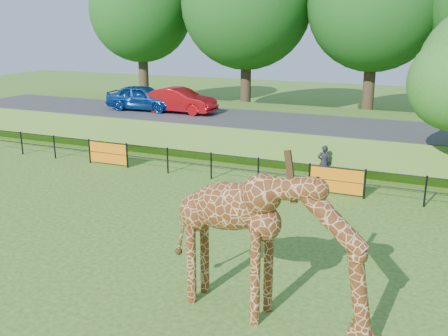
# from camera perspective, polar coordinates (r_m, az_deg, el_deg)

# --- Properties ---
(ground) EXTENTS (90.00, 90.00, 0.00)m
(ground) POSITION_cam_1_polar(r_m,az_deg,el_deg) (12.69, -8.81, -12.15)
(ground) COLOR #2D5B16
(ground) RESTS_ON ground
(giraffe) EXTENTS (4.66, 1.44, 3.28)m
(giraffe) POSITION_cam_1_polar(r_m,az_deg,el_deg) (10.22, 5.14, -8.99)
(giraffe) COLOR #5E2E13
(giraffe) RESTS_ON ground
(perimeter_fence) EXTENTS (28.07, 0.10, 1.10)m
(perimeter_fence) POSITION_cam_1_polar(r_m,az_deg,el_deg) (19.20, 3.93, -0.38)
(perimeter_fence) COLOR black
(perimeter_fence) RESTS_ON ground
(embankment) EXTENTS (40.00, 9.00, 1.30)m
(embankment) POSITION_cam_1_polar(r_m,az_deg,el_deg) (26.15, 9.56, 4.07)
(embankment) COLOR #2D5B16
(embankment) RESTS_ON ground
(road) EXTENTS (40.00, 5.00, 0.12)m
(road) POSITION_cam_1_polar(r_m,az_deg,el_deg) (24.59, 8.76, 5.04)
(road) COLOR #313033
(road) RESTS_ON embankment
(car_blue) EXTENTS (4.19, 1.91, 1.39)m
(car_blue) POSITION_cam_1_polar(r_m,az_deg,el_deg) (28.13, -9.24, 7.95)
(car_blue) COLOR #13439C
(car_blue) RESTS_ON road
(car_red) EXTENTS (4.07, 1.52, 1.33)m
(car_red) POSITION_cam_1_polar(r_m,az_deg,el_deg) (27.05, -5.11, 7.71)
(car_red) COLOR #AD0C12
(car_red) RESTS_ON road
(visitor) EXTENTS (0.54, 0.37, 1.43)m
(visitor) POSITION_cam_1_polar(r_m,az_deg,el_deg) (20.08, 11.36, 0.57)
(visitor) COLOR black
(visitor) RESTS_ON ground
(bg_tree_line) EXTENTS (37.30, 8.80, 11.82)m
(bg_tree_line) POSITION_cam_1_polar(r_m,az_deg,el_deg) (31.67, 16.71, 17.60)
(bg_tree_line) COLOR #342817
(bg_tree_line) RESTS_ON ground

